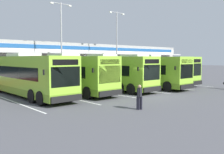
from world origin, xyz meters
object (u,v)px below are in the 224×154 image
(coach_bus_left_centre, at_px, (69,74))
(coach_bus_rightmost, at_px, (153,70))
(lamp_post_centre, at_px, (61,37))
(coach_bus_leftmost, at_px, (29,76))
(coach_bus_right_centre, at_px, (140,72))
(lamp_post_east, at_px, (117,41))
(pedestrian_child, at_px, (139,96))
(coach_bus_centre, at_px, (108,73))

(coach_bus_left_centre, xyz_separation_m, coach_bus_rightmost, (12.66, -0.23, 0.00))
(coach_bus_left_centre, xyz_separation_m, lamp_post_centre, (4.79, 9.74, 4.50))
(coach_bus_rightmost, relative_size, lamp_post_centre, 1.11)
(coach_bus_leftmost, relative_size, lamp_post_centre, 1.11)
(coach_bus_right_centre, bearing_deg, lamp_post_east, 60.15)
(coach_bus_right_centre, distance_m, lamp_post_east, 13.46)
(lamp_post_centre, height_order, lamp_post_east, same)
(coach_bus_right_centre, bearing_deg, pedestrian_child, -138.13)
(coach_bus_rightmost, height_order, pedestrian_child, coach_bus_rightmost)
(coach_bus_right_centre, bearing_deg, coach_bus_left_centre, 170.15)
(coach_bus_right_centre, distance_m, pedestrian_child, 13.01)
(coach_bus_left_centre, xyz_separation_m, coach_bus_centre, (4.48, -0.59, 0.00))
(coach_bus_left_centre, height_order, lamp_post_centre, lamp_post_centre)
(coach_bus_right_centre, bearing_deg, coach_bus_leftmost, 173.47)
(pedestrian_child, relative_size, lamp_post_east, 0.15)
(coach_bus_left_centre, relative_size, pedestrian_child, 7.53)
(coach_bus_left_centre, bearing_deg, pedestrian_child, -95.38)
(coach_bus_centre, bearing_deg, coach_bus_rightmost, 2.50)
(coach_bus_right_centre, xyz_separation_m, lamp_post_east, (6.31, 11.00, 4.50))
(lamp_post_east, bearing_deg, coach_bus_rightmost, -103.64)
(coach_bus_centre, distance_m, lamp_post_east, 15.25)
(coach_bus_left_centre, relative_size, coach_bus_centre, 1.00)
(pedestrian_child, bearing_deg, coach_bus_leftmost, 107.05)
(coach_bus_leftmost, bearing_deg, lamp_post_centre, 47.87)
(coach_bus_rightmost, distance_m, lamp_post_east, 10.96)
(coach_bus_centre, relative_size, lamp_post_centre, 1.11)
(coach_bus_right_centre, relative_size, pedestrian_child, 7.53)
(coach_bus_leftmost, bearing_deg, pedestrian_child, -72.95)
(coach_bus_centre, relative_size, coach_bus_right_centre, 1.00)
(coach_bus_rightmost, relative_size, lamp_post_east, 1.11)
(coach_bus_right_centre, bearing_deg, lamp_post_centre, 109.21)
(coach_bus_leftmost, height_order, coach_bus_centre, same)
(coach_bus_leftmost, distance_m, coach_bus_right_centre, 12.85)
(coach_bus_left_centre, relative_size, coach_bus_rightmost, 1.00)
(coach_bus_leftmost, distance_m, lamp_post_east, 21.80)
(coach_bus_left_centre, distance_m, lamp_post_east, 18.33)
(coach_bus_leftmost, distance_m, coach_bus_rightmost, 16.73)
(coach_bus_leftmost, xyz_separation_m, lamp_post_centre, (8.85, 9.79, 4.50))
(coach_bus_leftmost, relative_size, coach_bus_centre, 1.00)
(coach_bus_left_centre, relative_size, lamp_post_centre, 1.11)
(coach_bus_leftmost, height_order, pedestrian_child, coach_bus_leftmost)
(coach_bus_left_centre, distance_m, coach_bus_right_centre, 8.84)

